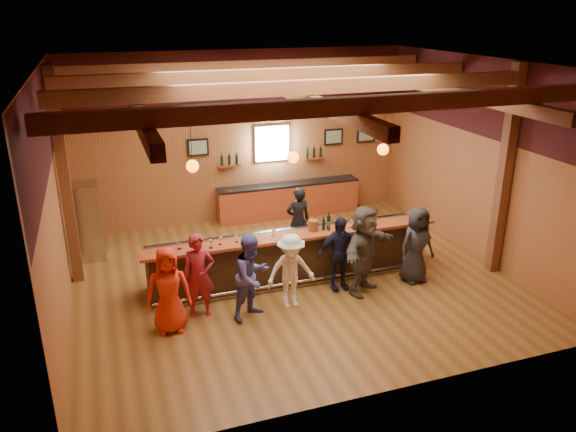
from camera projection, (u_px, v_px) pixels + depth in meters
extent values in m
plane|color=brown|center=(293.00, 279.00, 12.07)|extent=(9.00, 9.00, 0.00)
cube|color=#945228|center=(242.00, 138.00, 14.82)|extent=(9.00, 0.04, 4.50)
cube|color=#945228|center=(390.00, 258.00, 7.74)|extent=(9.00, 0.04, 4.50)
cube|color=#945228|center=(53.00, 203.00, 9.90)|extent=(0.04, 8.00, 4.50)
cube|color=#945228|center=(481.00, 160.00, 12.65)|extent=(0.04, 8.00, 4.50)
cube|color=brown|center=(293.00, 64.00, 10.49)|extent=(9.00, 8.00, 0.04)
cube|color=black|center=(241.00, 84.00, 14.31)|extent=(9.00, 0.01, 1.70)
cube|color=black|center=(42.00, 124.00, 9.42)|extent=(0.01, 8.00, 1.70)
cube|color=black|center=(488.00, 98.00, 12.16)|extent=(0.01, 8.00, 1.70)
cube|color=brown|center=(64.00, 179.00, 11.27)|extent=(0.22, 0.22, 4.50)
cube|color=brown|center=(505.00, 173.00, 11.72)|extent=(0.22, 0.22, 4.50)
cube|color=brown|center=(364.00, 105.00, 7.94)|extent=(8.80, 0.20, 0.25)
cube|color=brown|center=(312.00, 87.00, 9.71)|extent=(8.80, 0.20, 0.25)
cube|color=brown|center=(277.00, 74.00, 11.48)|extent=(8.80, 0.20, 0.25)
cube|color=brown|center=(251.00, 65.00, 13.25)|extent=(8.80, 0.20, 0.25)
cube|color=brown|center=(131.00, 102.00, 9.76)|extent=(0.18, 7.80, 0.22)
cube|color=brown|center=(293.00, 94.00, 10.68)|extent=(0.18, 7.80, 0.22)
cube|color=brown|center=(430.00, 87.00, 11.60)|extent=(0.18, 7.80, 0.22)
cube|color=black|center=(293.00, 257.00, 11.88)|extent=(6.00, 0.60, 1.05)
cube|color=#92361A|center=(296.00, 236.00, 11.53)|extent=(6.30, 0.50, 0.06)
cube|color=black|center=(287.00, 233.00, 12.08)|extent=(6.00, 0.48, 0.05)
cube|color=black|center=(287.00, 253.00, 12.24)|extent=(6.00, 0.48, 0.90)
cube|color=silver|center=(370.00, 224.00, 12.71)|extent=(0.45, 0.40, 0.14)
cube|color=silver|center=(390.00, 222.00, 12.86)|extent=(0.45, 0.40, 0.14)
cylinder|color=silver|center=(299.00, 282.00, 11.64)|extent=(6.00, 0.06, 0.06)
cube|color=#92361A|center=(289.00, 201.00, 15.57)|extent=(4.00, 0.50, 0.90)
cube|color=black|center=(289.00, 184.00, 15.40)|extent=(4.00, 0.52, 0.05)
cube|color=silver|center=(272.00, 143.00, 15.09)|extent=(0.95, 0.08, 0.95)
cube|color=white|center=(272.00, 144.00, 15.04)|extent=(0.78, 0.01, 0.78)
cube|color=black|center=(198.00, 147.00, 14.45)|extent=(0.55, 0.04, 0.45)
cube|color=silver|center=(198.00, 148.00, 14.43)|extent=(0.45, 0.01, 0.35)
cube|color=black|center=(334.00, 137.00, 15.61)|extent=(0.55, 0.04, 0.45)
cube|color=silver|center=(334.00, 137.00, 15.59)|extent=(0.45, 0.01, 0.35)
cube|color=black|center=(366.00, 134.00, 15.92)|extent=(0.55, 0.04, 0.45)
cube|color=silver|center=(366.00, 134.00, 15.90)|extent=(0.45, 0.01, 0.35)
cube|color=#92361A|center=(230.00, 166.00, 14.83)|extent=(0.60, 0.18, 0.04)
cylinder|color=black|center=(222.00, 161.00, 14.72)|extent=(0.07, 0.07, 0.26)
cylinder|color=black|center=(229.00, 160.00, 14.78)|extent=(0.07, 0.07, 0.26)
cylinder|color=black|center=(237.00, 160.00, 14.84)|extent=(0.07, 0.07, 0.26)
cube|color=#92361A|center=(314.00, 158.00, 15.57)|extent=(0.60, 0.18, 0.04)
cylinder|color=black|center=(307.00, 154.00, 15.45)|extent=(0.07, 0.07, 0.26)
cylinder|color=black|center=(314.00, 153.00, 15.52)|extent=(0.07, 0.07, 0.26)
cylinder|color=black|center=(321.00, 152.00, 15.58)|extent=(0.07, 0.07, 0.26)
cylinder|color=black|center=(190.00, 133.00, 10.29)|extent=(0.01, 0.01, 1.25)
sphere|color=orange|center=(192.00, 166.00, 10.51)|extent=(0.24, 0.24, 0.24)
cylinder|color=black|center=(293.00, 126.00, 10.90)|extent=(0.01, 0.01, 1.25)
sphere|color=orange|center=(293.00, 157.00, 11.12)|extent=(0.24, 0.24, 0.24)
cylinder|color=black|center=(385.00, 120.00, 11.51)|extent=(0.01, 0.01, 1.25)
sphere|color=orange|center=(383.00, 149.00, 11.73)|extent=(0.24, 0.24, 0.24)
cube|color=silver|center=(86.00, 222.00, 12.80)|extent=(0.70, 0.70, 1.80)
imported|color=red|center=(168.00, 290.00, 9.91)|extent=(0.84, 0.59, 1.61)
imported|color=maroon|center=(199.00, 276.00, 10.41)|extent=(0.64, 0.46, 1.64)
imported|color=#5053A1|center=(252.00, 277.00, 10.37)|extent=(1.00, 0.93, 1.65)
imported|color=white|center=(291.00, 271.00, 10.75)|extent=(0.99, 0.59, 1.51)
imported|color=#181830|center=(339.00, 254.00, 11.41)|extent=(0.93, 0.40, 1.58)
imported|color=#534B42|center=(364.00, 250.00, 11.25)|extent=(1.72, 1.43, 1.85)
imported|color=#252628|center=(416.00, 245.00, 11.73)|extent=(0.86, 0.61, 1.65)
imported|color=black|center=(298.00, 220.00, 13.17)|extent=(0.58, 0.38, 1.60)
cylinder|color=brown|center=(313.00, 225.00, 11.69)|extent=(0.21, 0.21, 0.23)
cylinder|color=black|center=(329.00, 222.00, 11.80)|extent=(0.08, 0.08, 0.27)
cylinder|color=black|center=(329.00, 214.00, 11.73)|extent=(0.03, 0.03, 0.10)
cylinder|color=black|center=(324.00, 225.00, 11.73)|extent=(0.07, 0.07, 0.23)
cylinder|color=black|center=(324.00, 218.00, 11.67)|extent=(0.02, 0.02, 0.08)
cylinder|color=silver|center=(180.00, 249.00, 10.85)|extent=(0.08, 0.08, 0.01)
cylinder|color=silver|center=(179.00, 246.00, 10.82)|extent=(0.01, 0.01, 0.11)
sphere|color=silver|center=(179.00, 241.00, 10.79)|extent=(0.09, 0.09, 0.09)
cylinder|color=silver|center=(211.00, 248.00, 10.89)|extent=(0.07, 0.07, 0.01)
cylinder|color=silver|center=(211.00, 245.00, 10.87)|extent=(0.01, 0.01, 0.10)
sphere|color=silver|center=(211.00, 241.00, 10.84)|extent=(0.08, 0.08, 0.08)
cylinder|color=silver|center=(221.00, 244.00, 11.04)|extent=(0.07, 0.07, 0.01)
cylinder|color=silver|center=(221.00, 242.00, 11.02)|extent=(0.01, 0.01, 0.10)
sphere|color=silver|center=(220.00, 238.00, 10.99)|extent=(0.08, 0.08, 0.08)
cylinder|color=silver|center=(237.00, 242.00, 11.16)|extent=(0.07, 0.07, 0.01)
cylinder|color=silver|center=(237.00, 239.00, 11.14)|extent=(0.01, 0.01, 0.10)
sphere|color=silver|center=(236.00, 236.00, 11.11)|extent=(0.08, 0.08, 0.08)
cylinder|color=silver|center=(274.00, 236.00, 11.46)|extent=(0.07, 0.07, 0.01)
cylinder|color=silver|center=(274.00, 233.00, 11.44)|extent=(0.01, 0.01, 0.09)
sphere|color=silver|center=(274.00, 230.00, 11.41)|extent=(0.08, 0.08, 0.08)
cylinder|color=silver|center=(329.00, 230.00, 11.74)|extent=(0.07, 0.07, 0.01)
cylinder|color=silver|center=(329.00, 228.00, 11.73)|extent=(0.01, 0.01, 0.10)
sphere|color=silver|center=(329.00, 224.00, 11.70)|extent=(0.08, 0.08, 0.08)
cylinder|color=silver|center=(351.00, 228.00, 11.88)|extent=(0.07, 0.07, 0.01)
cylinder|color=silver|center=(351.00, 225.00, 11.86)|extent=(0.01, 0.01, 0.10)
sphere|color=silver|center=(351.00, 221.00, 11.83)|extent=(0.08, 0.08, 0.08)
cylinder|color=silver|center=(374.00, 223.00, 12.12)|extent=(0.07, 0.07, 0.01)
cylinder|color=silver|center=(374.00, 221.00, 12.10)|extent=(0.01, 0.01, 0.10)
sphere|color=silver|center=(375.00, 217.00, 12.07)|extent=(0.08, 0.08, 0.08)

